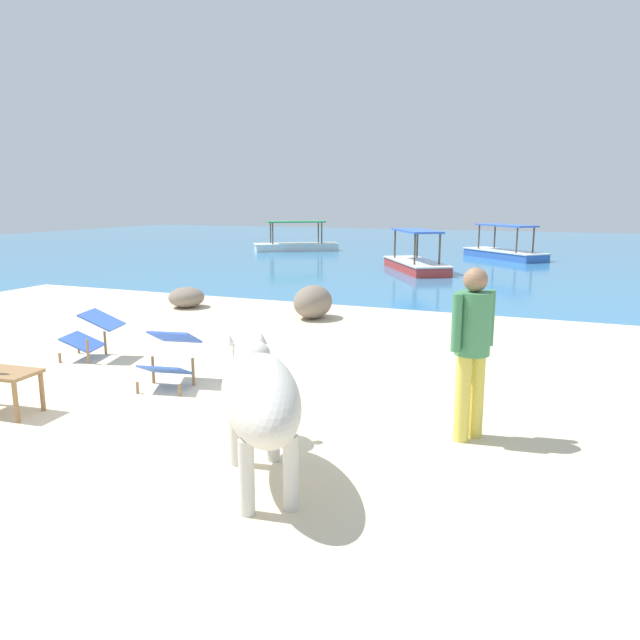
{
  "coord_description": "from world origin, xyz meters",
  "views": [
    {
      "loc": [
        3.69,
        -4.84,
        2.26
      ],
      "look_at": [
        0.48,
        3.0,
        0.55
      ],
      "focal_mm": 33.76,
      "sensor_mm": 36.0,
      "label": 1
    }
  ],
  "objects_px": {
    "cow": "(259,395)",
    "deck_chair_far": "(170,355)",
    "deck_chair_near": "(92,332)",
    "boat_white": "(296,244)",
    "low_bench_table": "(1,378)",
    "boat_blue": "(504,251)",
    "person_standing": "(472,341)",
    "boat_red": "(416,262)"
  },
  "relations": [
    {
      "from": "cow",
      "to": "low_bench_table",
      "type": "height_order",
      "value": "cow"
    },
    {
      "from": "cow",
      "to": "boat_blue",
      "type": "bearing_deg",
      "value": -35.1
    },
    {
      "from": "deck_chair_near",
      "to": "boat_white",
      "type": "distance_m",
      "value": 18.6
    },
    {
      "from": "deck_chair_far",
      "to": "low_bench_table",
      "type": "bearing_deg",
      "value": -47.43
    },
    {
      "from": "cow",
      "to": "boat_red",
      "type": "relative_size",
      "value": 0.49
    },
    {
      "from": "deck_chair_far",
      "to": "boat_blue",
      "type": "distance_m",
      "value": 18.3
    },
    {
      "from": "boat_blue",
      "to": "boat_white",
      "type": "relative_size",
      "value": 0.93
    },
    {
      "from": "low_bench_table",
      "to": "person_standing",
      "type": "height_order",
      "value": "person_standing"
    },
    {
      "from": "person_standing",
      "to": "boat_white",
      "type": "xyz_separation_m",
      "value": [
        -10.37,
        18.84,
        -0.7
      ]
    },
    {
      "from": "person_standing",
      "to": "boat_white",
      "type": "height_order",
      "value": "person_standing"
    },
    {
      "from": "low_bench_table",
      "to": "boat_white",
      "type": "relative_size",
      "value": 0.21
    },
    {
      "from": "boat_white",
      "to": "boat_red",
      "type": "xyz_separation_m",
      "value": [
        6.7,
        -5.56,
        0.0
      ]
    },
    {
      "from": "low_bench_table",
      "to": "boat_red",
      "type": "distance_m",
      "value": 14.47
    },
    {
      "from": "deck_chair_far",
      "to": "boat_white",
      "type": "bearing_deg",
      "value": -171.55
    },
    {
      "from": "deck_chair_near",
      "to": "deck_chair_far",
      "type": "xyz_separation_m",
      "value": [
        1.77,
        -0.62,
        0.0
      ]
    },
    {
      "from": "deck_chair_near",
      "to": "boat_blue",
      "type": "relative_size",
      "value": 0.26
    },
    {
      "from": "boat_blue",
      "to": "low_bench_table",
      "type": "bearing_deg",
      "value": -54.78
    },
    {
      "from": "boat_blue",
      "to": "boat_red",
      "type": "relative_size",
      "value": 0.92
    },
    {
      "from": "boat_white",
      "to": "deck_chair_far",
      "type": "bearing_deg",
      "value": 76.47
    },
    {
      "from": "cow",
      "to": "deck_chair_near",
      "type": "height_order",
      "value": "cow"
    },
    {
      "from": "person_standing",
      "to": "boat_red",
      "type": "bearing_deg",
      "value": 140.88
    },
    {
      "from": "low_bench_table",
      "to": "person_standing",
      "type": "bearing_deg",
      "value": 9.23
    },
    {
      "from": "boat_white",
      "to": "person_standing",
      "type": "bearing_deg",
      "value": 85.17
    },
    {
      "from": "low_bench_table",
      "to": "boat_white",
      "type": "height_order",
      "value": "boat_white"
    },
    {
      "from": "cow",
      "to": "boat_blue",
      "type": "distance_m",
      "value": 20.01
    },
    {
      "from": "cow",
      "to": "deck_chair_far",
      "type": "xyz_separation_m",
      "value": [
        -2.18,
        1.84,
        -0.34
      ]
    },
    {
      "from": "cow",
      "to": "boat_red",
      "type": "height_order",
      "value": "boat_red"
    },
    {
      "from": "cow",
      "to": "deck_chair_near",
      "type": "bearing_deg",
      "value": 22.82
    },
    {
      "from": "cow",
      "to": "low_bench_table",
      "type": "bearing_deg",
      "value": 48.21
    },
    {
      "from": "person_standing",
      "to": "low_bench_table",
      "type": "bearing_deg",
      "value": -130.52
    },
    {
      "from": "deck_chair_near",
      "to": "deck_chair_far",
      "type": "distance_m",
      "value": 1.88
    },
    {
      "from": "deck_chair_near",
      "to": "person_standing",
      "type": "xyz_separation_m",
      "value": [
        5.35,
        -0.93,
        0.56
      ]
    },
    {
      "from": "low_bench_table",
      "to": "cow",
      "type": "bearing_deg",
      "value": -11.32
    },
    {
      "from": "deck_chair_far",
      "to": "person_standing",
      "type": "bearing_deg",
      "value": 73.4
    },
    {
      "from": "deck_chair_near",
      "to": "person_standing",
      "type": "bearing_deg",
      "value": 154.12
    },
    {
      "from": "cow",
      "to": "boat_white",
      "type": "bearing_deg",
      "value": -11.52
    },
    {
      "from": "boat_red",
      "to": "deck_chair_near",
      "type": "bearing_deg",
      "value": -38.8
    },
    {
      "from": "low_bench_table",
      "to": "boat_blue",
      "type": "xyz_separation_m",
      "value": [
        3.17,
        19.64,
        -0.13
      ]
    },
    {
      "from": "low_bench_table",
      "to": "deck_chair_far",
      "type": "relative_size",
      "value": 0.92
    },
    {
      "from": "person_standing",
      "to": "deck_chair_near",
      "type": "bearing_deg",
      "value": -154.45
    },
    {
      "from": "deck_chair_near",
      "to": "boat_white",
      "type": "relative_size",
      "value": 0.24
    },
    {
      "from": "cow",
      "to": "deck_chair_near",
      "type": "distance_m",
      "value": 4.67
    }
  ]
}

